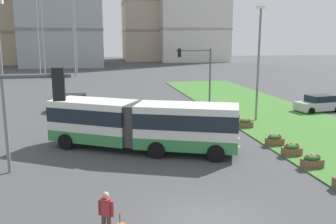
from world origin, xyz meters
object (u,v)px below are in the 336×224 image
(flower_planter_1, at_px, (312,161))
(flower_planter_3, at_px, (275,140))
(flower_planter_2, at_px, (292,149))
(traffic_light_far_right, at_px, (199,68))
(pedestrian_crossing, at_px, (106,212))
(car_black_sedan, at_px, (75,103))
(streetlight_left, at_px, (2,81))
(flower_planter_5, at_px, (232,116))
(car_silver_hatch, at_px, (319,104))
(flower_planter_4, at_px, (245,123))
(articulated_bus, at_px, (142,124))
(streetlight_median, at_px, (259,60))

(flower_planter_1, bearing_deg, flower_planter_3, 90.00)
(flower_planter_2, relative_size, traffic_light_far_right, 0.19)
(pedestrian_crossing, bearing_deg, flower_planter_3, 40.62)
(flower_planter_2, xyz_separation_m, flower_planter_3, (0.00, 2.16, 0.00))
(car_black_sedan, height_order, traffic_light_far_right, traffic_light_far_right)
(traffic_light_far_right, height_order, streetlight_left, streetlight_left)
(flower_planter_5, bearing_deg, traffic_light_far_right, 105.89)
(flower_planter_3, relative_size, streetlight_left, 0.13)
(car_silver_hatch, distance_m, pedestrian_crossing, 28.08)
(car_black_sedan, height_order, flower_planter_2, car_black_sedan)
(flower_planter_4, bearing_deg, streetlight_left, -156.78)
(pedestrian_crossing, bearing_deg, articulated_bus, 76.39)
(articulated_bus, distance_m, streetlight_left, 8.28)
(car_black_sedan, height_order, streetlight_median, streetlight_median)
(flower_planter_4, bearing_deg, pedestrian_crossing, -127.54)
(streetlight_left, height_order, streetlight_median, streetlight_median)
(articulated_bus, relative_size, traffic_light_far_right, 1.97)
(flower_planter_4, bearing_deg, car_black_sedan, 143.22)
(articulated_bus, xyz_separation_m, car_silver_hatch, (17.95, 9.15, -0.90))
(articulated_bus, bearing_deg, flower_planter_2, -18.80)
(traffic_light_far_right, bearing_deg, car_silver_hatch, -15.55)
(articulated_bus, relative_size, pedestrian_crossing, 6.69)
(car_black_sedan, height_order, pedestrian_crossing, pedestrian_crossing)
(car_silver_hatch, bearing_deg, flower_planter_4, -151.98)
(flower_planter_5, distance_m, streetlight_left, 18.91)
(articulated_bus, distance_m, flower_planter_5, 11.05)
(car_silver_hatch, relative_size, streetlight_left, 0.53)
(flower_planter_5, bearing_deg, streetlight_left, -148.71)
(flower_planter_2, relative_size, flower_planter_4, 1.00)
(traffic_light_far_right, relative_size, streetlight_median, 0.63)
(pedestrian_crossing, xyz_separation_m, flower_planter_4, (10.97, 14.27, -0.58))
(flower_planter_2, distance_m, flower_planter_5, 9.84)
(car_silver_hatch, xyz_separation_m, flower_planter_1, (-9.44, -14.18, -0.33))
(car_silver_hatch, relative_size, car_black_sedan, 1.05)
(articulated_bus, bearing_deg, streetlight_median, 31.78)
(flower_planter_4, bearing_deg, flower_planter_3, -90.00)
(pedestrian_crossing, bearing_deg, car_black_sedan, 95.43)
(flower_planter_1, height_order, streetlight_left, streetlight_left)
(car_silver_hatch, height_order, streetlight_median, streetlight_median)
(articulated_bus, distance_m, flower_planter_2, 9.07)
(flower_planter_1, height_order, flower_planter_3, same)
(car_silver_hatch, relative_size, flower_planter_4, 4.19)
(car_black_sedan, distance_m, flower_planter_4, 16.57)
(car_silver_hatch, distance_m, flower_planter_5, 9.70)
(articulated_bus, bearing_deg, flower_planter_5, 39.21)
(flower_planter_2, relative_size, streetlight_median, 0.12)
(streetlight_left, xyz_separation_m, streetlight_median, (17.63, 9.07, 0.36))
(flower_planter_1, relative_size, flower_planter_2, 1.00)
(traffic_light_far_right, distance_m, streetlight_median, 6.76)
(pedestrian_crossing, distance_m, streetlight_left, 9.67)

